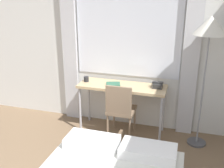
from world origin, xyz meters
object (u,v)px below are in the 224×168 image
(standing_lamp, at_px, (210,33))
(mug, at_px, (86,79))
(desk, at_px, (122,90))
(desk_chair, at_px, (120,108))
(telephone, at_px, (158,85))
(book, at_px, (113,84))

(standing_lamp, bearing_deg, mug, 178.22)
(desk, distance_m, desk_chair, 0.29)
(standing_lamp, bearing_deg, desk_chair, -172.85)
(desk, height_order, desk_chair, desk_chair)
(standing_lamp, relative_size, telephone, 11.66)
(desk, distance_m, book, 0.16)
(desk, height_order, mug, mug)
(standing_lamp, xyz_separation_m, book, (-1.29, 0.02, -0.83))
(desk, xyz_separation_m, desk_chair, (0.03, -0.19, -0.22))
(desk, xyz_separation_m, mug, (-0.59, 0.00, 0.11))
(desk_chair, xyz_separation_m, mug, (-0.61, 0.20, 0.33))
(telephone, relative_size, book, 0.62)
(book, bearing_deg, telephone, 6.51)
(telephone, xyz_separation_m, mug, (-1.11, -0.04, 0.00))
(desk_chair, bearing_deg, telephone, 25.93)
(telephone, bearing_deg, mug, -177.77)
(mug, bearing_deg, book, -4.08)
(standing_lamp, height_order, mug, standing_lamp)
(standing_lamp, distance_m, mug, 1.92)
(standing_lamp, bearing_deg, book, 179.02)
(desk, bearing_deg, standing_lamp, -2.49)
(standing_lamp, bearing_deg, desk, 177.51)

